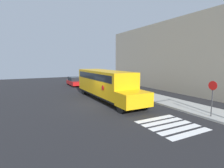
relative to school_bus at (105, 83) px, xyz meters
name	(u,v)px	position (x,y,z in m)	size (l,w,h in m)	color
ground_plane	(95,104)	(1.36, -1.68, -1.72)	(60.00, 60.00, 0.00)	black
sidewalk_strip	(150,97)	(1.36, 4.82, -1.64)	(44.00, 3.00, 0.15)	#9E9E99
building_backdrop	(192,56)	(1.36, 11.32, 2.88)	(32.00, 4.00, 9.20)	#9E937F
crosswalk_stripes	(171,125)	(8.68, 0.32, -1.71)	(3.30, 3.20, 0.01)	white
school_bus	(105,83)	(0.00, 0.00, 0.00)	(10.96, 2.57, 2.98)	#EAA80F
parked_car	(75,81)	(-11.72, 0.14, -1.02)	(4.18, 1.90, 1.42)	red
stop_sign	(212,95)	(9.00, 3.76, -0.04)	(0.62, 0.10, 2.61)	#38383A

